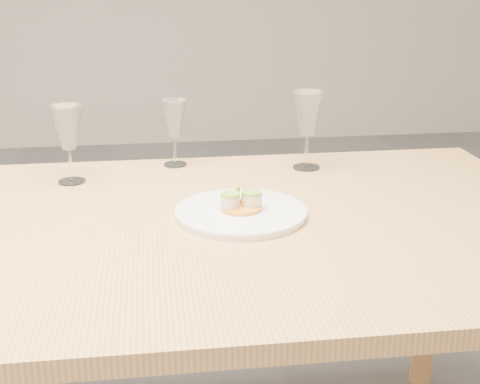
{
  "coord_description": "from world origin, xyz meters",
  "views": [
    {
      "loc": [
        0.27,
        -1.35,
        1.29
      ],
      "look_at": [
        0.46,
        0.04,
        0.8
      ],
      "focal_mm": 50.0,
      "sensor_mm": 36.0,
      "label": 1
    }
  ],
  "objects": [
    {
      "name": "dining_table",
      "position": [
        0.0,
        0.0,
        0.68
      ],
      "size": [
        2.4,
        1.0,
        0.75
      ],
      "color": "tan",
      "rests_on": "ground"
    },
    {
      "name": "dinner_plate",
      "position": [
        0.46,
        0.02,
        0.76
      ],
      "size": [
        0.29,
        0.29,
        0.08
      ],
      "rotation": [
        0.0,
        0.0,
        -0.31
      ],
      "color": "white",
      "rests_on": "dining_table"
    },
    {
      "name": "wine_glass_3",
      "position": [
        0.33,
        0.44,
        0.88
      ],
      "size": [
        0.07,
        0.07,
        0.18
      ],
      "color": "white",
      "rests_on": "dining_table"
    },
    {
      "name": "wine_glass_2",
      "position": [
        0.07,
        0.32,
        0.89
      ],
      "size": [
        0.08,
        0.08,
        0.2
      ],
      "color": "white",
      "rests_on": "dining_table"
    },
    {
      "name": "wine_glass_4",
      "position": [
        0.69,
        0.36,
        0.9
      ],
      "size": [
        0.08,
        0.08,
        0.21
      ],
      "color": "white",
      "rests_on": "dining_table"
    }
  ]
}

